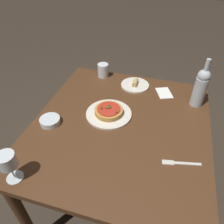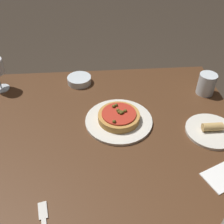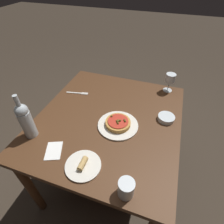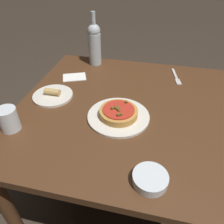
% 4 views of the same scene
% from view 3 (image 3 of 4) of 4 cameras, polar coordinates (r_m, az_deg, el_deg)
% --- Properties ---
extents(ground_plane, '(14.00, 14.00, 0.00)m').
position_cam_3_polar(ground_plane, '(1.88, -0.80, -18.96)').
color(ground_plane, '#382D23').
extents(dining_table, '(1.11, 1.01, 0.77)m').
position_cam_3_polar(dining_table, '(1.33, -1.07, -4.80)').
color(dining_table, '#4C2D19').
rests_on(dining_table, ground_plane).
extents(dinner_plate, '(0.28, 0.28, 0.01)m').
position_cam_3_polar(dinner_plate, '(1.20, 1.95, -4.29)').
color(dinner_plate, silver).
rests_on(dinner_plate, dining_table).
extents(pizza, '(0.17, 0.17, 0.05)m').
position_cam_3_polar(pizza, '(1.18, 1.98, -3.51)').
color(pizza, '#BC843D').
rests_on(pizza, dinner_plate).
extents(wine_glass, '(0.08, 0.08, 0.16)m').
position_cam_3_polar(wine_glass, '(1.54, 18.49, 10.26)').
color(wine_glass, silver).
rests_on(wine_glass, dining_table).
extents(wine_bottle, '(0.08, 0.08, 0.32)m').
position_cam_3_polar(wine_bottle, '(1.18, -26.38, -2.32)').
color(wine_bottle, '#B2BCC1').
rests_on(wine_bottle, dining_table).
extents(water_cup, '(0.08, 0.08, 0.10)m').
position_cam_3_polar(water_cup, '(0.90, 4.62, -23.60)').
color(water_cup, silver).
rests_on(water_cup, dining_table).
extents(side_bowl, '(0.12, 0.12, 0.03)m').
position_cam_3_polar(side_bowl, '(1.29, 17.25, -1.87)').
color(side_bowl, silver).
rests_on(side_bowl, dining_table).
extents(fork, '(0.06, 0.19, 0.00)m').
position_cam_3_polar(fork, '(1.52, -10.83, 6.07)').
color(fork, beige).
rests_on(fork, dining_table).
extents(side_plate, '(0.20, 0.20, 0.04)m').
position_cam_3_polar(side_plate, '(1.02, -9.28, -16.82)').
color(side_plate, silver).
rests_on(side_plate, dining_table).
extents(paper_napkin, '(0.16, 0.13, 0.00)m').
position_cam_3_polar(paper_napkin, '(1.13, -18.48, -11.88)').
color(paper_napkin, white).
rests_on(paper_napkin, dining_table).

